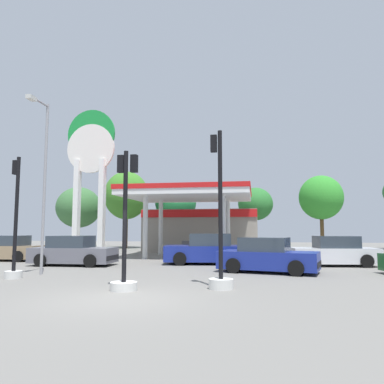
{
  "coord_description": "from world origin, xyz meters",
  "views": [
    {
      "loc": [
        3.65,
        -9.71,
        1.89
      ],
      "look_at": [
        0.04,
        11.43,
        4.05
      ],
      "focal_mm": 34.41,
      "sensor_mm": 36.0,
      "label": 1
    }
  ],
  "objects_px": {
    "traffic_signal_2": "(15,237)",
    "tree_3": "(255,204)",
    "corner_streetlamp": "(43,170)",
    "traffic_signal_1": "(125,243)",
    "tree_0": "(79,207)",
    "tree_1": "(126,196)",
    "car_4": "(73,252)",
    "car_3": "(334,252)",
    "car_2": "(7,249)",
    "station_pole_sign": "(90,162)",
    "traffic_signal_0": "(220,245)",
    "car_0": "(207,250)",
    "tree_4": "(321,198)",
    "car_5": "(267,256)",
    "tree_2": "(176,204)"
  },
  "relations": [
    {
      "from": "traffic_signal_2",
      "to": "tree_3",
      "type": "height_order",
      "value": "tree_3"
    },
    {
      "from": "corner_streetlamp",
      "to": "traffic_signal_1",
      "type": "bearing_deg",
      "value": -31.99
    },
    {
      "from": "tree_0",
      "to": "tree_3",
      "type": "xyz_separation_m",
      "value": [
        18.81,
        0.76,
        0.2
      ]
    },
    {
      "from": "corner_streetlamp",
      "to": "tree_1",
      "type": "bearing_deg",
      "value": 100.3
    },
    {
      "from": "traffic_signal_1",
      "to": "traffic_signal_2",
      "type": "relative_size",
      "value": 0.93
    },
    {
      "from": "car_4",
      "to": "tree_3",
      "type": "height_order",
      "value": "tree_3"
    },
    {
      "from": "car_3",
      "to": "tree_1",
      "type": "xyz_separation_m",
      "value": [
        -16.62,
        14.73,
        4.53
      ]
    },
    {
      "from": "car_2",
      "to": "corner_streetlamp",
      "type": "xyz_separation_m",
      "value": [
        5.93,
        -6.04,
        3.69
      ]
    },
    {
      "from": "tree_1",
      "to": "station_pole_sign",
      "type": "bearing_deg",
      "value": -89.0
    },
    {
      "from": "station_pole_sign",
      "to": "traffic_signal_2",
      "type": "xyz_separation_m",
      "value": [
        3.26,
        -13.31,
        -5.44
      ]
    },
    {
      "from": "tree_1",
      "to": "tree_3",
      "type": "xyz_separation_m",
      "value": [
        12.71,
        2.78,
        -0.82
      ]
    },
    {
      "from": "traffic_signal_2",
      "to": "tree_1",
      "type": "height_order",
      "value": "tree_1"
    },
    {
      "from": "station_pole_sign",
      "to": "traffic_signal_0",
      "type": "bearing_deg",
      "value": -51.85
    },
    {
      "from": "station_pole_sign",
      "to": "car_0",
      "type": "bearing_deg",
      "value": -32.24
    },
    {
      "from": "traffic_signal_2",
      "to": "tree_4",
      "type": "relative_size",
      "value": 0.67
    },
    {
      "from": "car_5",
      "to": "tree_3",
      "type": "height_order",
      "value": "tree_3"
    },
    {
      "from": "station_pole_sign",
      "to": "car_5",
      "type": "relative_size",
      "value": 2.46
    },
    {
      "from": "station_pole_sign",
      "to": "traffic_signal_0",
      "type": "xyz_separation_m",
      "value": [
        11.36,
        -14.46,
        -5.65
      ]
    },
    {
      "from": "car_0",
      "to": "traffic_signal_2",
      "type": "distance_m",
      "value": 9.73
    },
    {
      "from": "traffic_signal_2",
      "to": "tree_2",
      "type": "relative_size",
      "value": 0.76
    },
    {
      "from": "tree_0",
      "to": "tree_2",
      "type": "bearing_deg",
      "value": -1.09
    },
    {
      "from": "traffic_signal_1",
      "to": "traffic_signal_0",
      "type": "bearing_deg",
      "value": 14.58
    },
    {
      "from": "tree_4",
      "to": "car_4",
      "type": "bearing_deg",
      "value": -129.61
    },
    {
      "from": "car_2",
      "to": "traffic_signal_0",
      "type": "xyz_separation_m",
      "value": [
        13.66,
        -8.28,
        0.7
      ]
    },
    {
      "from": "traffic_signal_0",
      "to": "tree_3",
      "type": "xyz_separation_m",
      "value": [
        1.2,
        25.84,
        3.03
      ]
    },
    {
      "from": "car_2",
      "to": "car_4",
      "type": "relative_size",
      "value": 0.99
    },
    {
      "from": "car_4",
      "to": "car_5",
      "type": "bearing_deg",
      "value": -8.47
    },
    {
      "from": "car_4",
      "to": "traffic_signal_0",
      "type": "xyz_separation_m",
      "value": [
        8.3,
        -6.26,
        0.68
      ]
    },
    {
      "from": "tree_1",
      "to": "corner_streetlamp",
      "type": "xyz_separation_m",
      "value": [
        3.78,
        -20.81,
        -0.85
      ]
    },
    {
      "from": "traffic_signal_0",
      "to": "tree_0",
      "type": "relative_size",
      "value": 0.8
    },
    {
      "from": "car_4",
      "to": "traffic_signal_1",
      "type": "relative_size",
      "value": 0.99
    },
    {
      "from": "station_pole_sign",
      "to": "tree_0",
      "type": "xyz_separation_m",
      "value": [
        -6.25,
        10.62,
        -2.82
      ]
    },
    {
      "from": "car_5",
      "to": "traffic_signal_0",
      "type": "bearing_deg",
      "value": -108.86
    },
    {
      "from": "car_3",
      "to": "car_0",
      "type": "bearing_deg",
      "value": -179.13
    },
    {
      "from": "traffic_signal_0",
      "to": "traffic_signal_2",
      "type": "distance_m",
      "value": 8.19
    },
    {
      "from": "car_4",
      "to": "tree_4",
      "type": "height_order",
      "value": "tree_4"
    },
    {
      "from": "car_2",
      "to": "corner_streetlamp",
      "type": "bearing_deg",
      "value": -45.54
    },
    {
      "from": "car_2",
      "to": "traffic_signal_1",
      "type": "height_order",
      "value": "traffic_signal_1"
    },
    {
      "from": "traffic_signal_2",
      "to": "tree_2",
      "type": "height_order",
      "value": "tree_2"
    },
    {
      "from": "car_2",
      "to": "car_4",
      "type": "height_order",
      "value": "car_4"
    },
    {
      "from": "station_pole_sign",
      "to": "car_0",
      "type": "xyz_separation_m",
      "value": [
        9.9,
        -6.24,
        -6.28
      ]
    },
    {
      "from": "station_pole_sign",
      "to": "car_3",
      "type": "distance_m",
      "value": 18.69
    },
    {
      "from": "car_4",
      "to": "tree_0",
      "type": "height_order",
      "value": "tree_0"
    },
    {
      "from": "tree_2",
      "to": "tree_3",
      "type": "height_order",
      "value": "tree_2"
    },
    {
      "from": "traffic_signal_0",
      "to": "tree_0",
      "type": "distance_m",
      "value": 30.77
    },
    {
      "from": "corner_streetlamp",
      "to": "tree_3",
      "type": "bearing_deg",
      "value": 69.26
    },
    {
      "from": "tree_1",
      "to": "tree_4",
      "type": "height_order",
      "value": "tree_1"
    },
    {
      "from": "tree_1",
      "to": "tree_2",
      "type": "relative_size",
      "value": 1.22
    },
    {
      "from": "station_pole_sign",
      "to": "traffic_signal_2",
      "type": "height_order",
      "value": "station_pole_sign"
    },
    {
      "from": "car_4",
      "to": "tree_2",
      "type": "bearing_deg",
      "value": 85.58
    }
  ]
}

